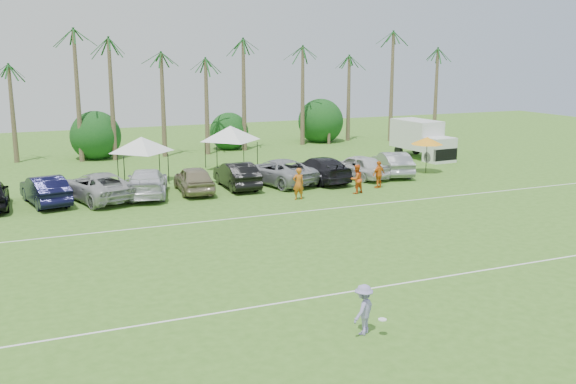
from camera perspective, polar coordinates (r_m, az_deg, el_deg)
name	(u,v)px	position (r m, az deg, el deg)	size (l,w,h in m)	color
ground	(403,307)	(23.22, 10.21, -10.01)	(120.00, 120.00, 0.00)	#407122
field_lines	(308,245)	(29.82, 1.81, -4.74)	(80.00, 12.10, 0.01)	white
palm_tree_2	(10,47)	(55.90, -23.46, 11.77)	(2.40, 2.40, 10.90)	brown
palm_tree_3	(63,36)	(56.05, -19.36, 12.95)	(2.40, 2.40, 11.90)	brown
palm_tree_4	(116,68)	(56.47, -15.06, 10.58)	(2.40, 2.40, 8.90)	brown
palm_tree_5	(163,57)	(57.16, -11.06, 11.66)	(2.40, 2.40, 9.90)	brown
palm_tree_6	(208,47)	(58.13, -7.14, 12.65)	(2.40, 2.40, 10.90)	brown
palm_tree_7	(251,38)	(59.37, -3.34, 13.53)	(2.40, 2.40, 11.90)	brown
palm_tree_8	(301,67)	(61.23, 1.18, 11.09)	(2.40, 2.40, 8.90)	brown
palm_tree_9	(349,57)	(63.42, 5.41, 11.87)	(2.40, 2.40, 9.90)	brown
palm_tree_10	(393,48)	(65.93, 9.35, 12.52)	(2.40, 2.40, 10.90)	brown
palm_tree_11	(428,39)	(68.14, 12.30, 13.11)	(2.40, 2.40, 11.90)	brown
bush_tree_1	(94,136)	(57.62, -16.86, 4.83)	(4.00, 4.00, 4.00)	brown
bush_tree_2	(228,129)	(60.06, -5.37, 5.58)	(4.00, 4.00, 4.00)	brown
bush_tree_3	(325,125)	(63.77, 3.27, 6.00)	(4.00, 4.00, 4.00)	brown
sideline_player_a	(298,184)	(38.84, 0.92, 0.74)	(0.71, 0.47, 1.95)	#CE6216
sideline_player_b	(356,179)	(40.76, 6.10, 1.15)	(0.90, 0.70, 1.84)	#EA581A
sideline_player_c	(379,174)	(42.60, 8.08, 1.56)	(1.06, 0.44, 1.81)	orange
box_truck	(422,138)	(55.40, 11.83, 4.70)	(2.74, 6.28, 3.16)	white
canopy_tent_left	(141,137)	(45.00, -12.92, 4.80)	(4.51, 4.51, 3.65)	black
canopy_tent_right	(230,126)	(48.80, -5.15, 5.88)	(4.82, 4.82, 3.90)	black
market_umbrella	(427,141)	(48.49, 12.27, 4.48)	(2.40, 2.40, 2.67)	black
frisbee_player	(364,310)	(20.66, 6.73, -10.33)	(1.21, 1.10, 1.63)	#938AC4
parked_car_1	(45,190)	(40.25, -20.78, 0.18)	(1.81, 5.20, 1.71)	black
parked_car_2	(98,186)	(40.29, -16.56, 0.48)	(2.84, 6.17, 1.71)	#A7A7A8
parked_car_3	(147,182)	(40.75, -12.43, 0.83)	(2.40, 5.91, 1.71)	silver
parked_car_4	(194,179)	(41.29, -8.36, 1.14)	(2.02, 5.03, 1.71)	gray
parked_car_5	(237,175)	(42.39, -4.58, 1.52)	(1.81, 5.20, 1.71)	black
parked_car_6	(277,171)	(43.55, -0.95, 1.85)	(2.84, 6.17, 1.71)	#97989E
parked_car_7	(319,169)	(44.38, 2.80, 2.03)	(2.40, 5.91, 1.71)	black
parked_car_8	(357,166)	(45.73, 6.16, 2.28)	(2.02, 5.03, 1.71)	silver
parked_car_9	(392,163)	(47.30, 9.25, 2.52)	(1.81, 5.20, 1.71)	gray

